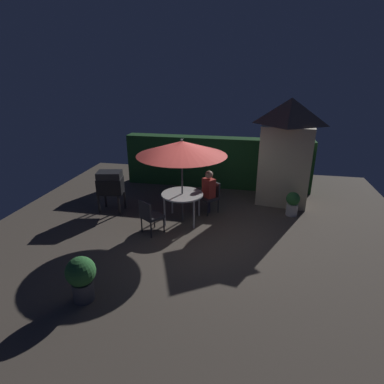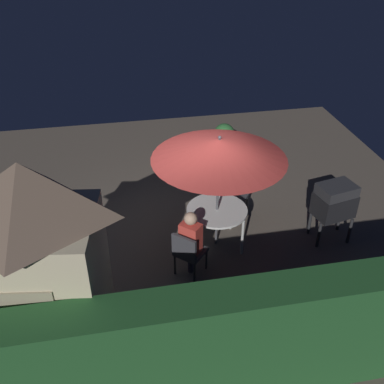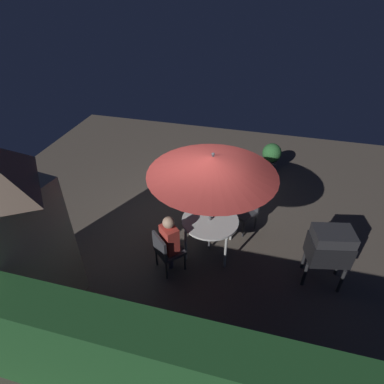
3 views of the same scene
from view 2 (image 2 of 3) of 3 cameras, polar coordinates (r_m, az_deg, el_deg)
ground_plane at (r=8.95m, az=-1.25°, el=-4.87°), size 11.00×11.00×0.00m
hedge_backdrop at (r=5.89m, az=4.74°, el=-18.77°), size 6.39×0.55×1.74m
garden_shed at (r=6.00m, az=-18.55°, el=-9.42°), size 1.74×1.56×3.15m
patio_table at (r=8.21m, az=3.19°, el=-2.62°), size 1.12×1.12×0.79m
patio_umbrella at (r=7.53m, az=3.50°, el=5.49°), size 2.32×2.32×2.27m
bbq_grill at (r=8.67m, az=17.71°, el=-1.17°), size 0.79×0.63×1.20m
chair_near_shed at (r=7.65m, az=-0.51°, el=-7.54°), size 0.65×0.65×0.90m
chair_far_side at (r=9.17m, az=5.71°, el=-0.01°), size 0.64×0.65×0.90m
potted_plant_by_shed at (r=7.63m, az=-17.80°, el=-11.19°), size 0.38×0.38×0.69m
potted_plant_by_grill at (r=11.44m, az=4.11°, el=6.93°), size 0.52×0.52×0.85m
person_in_red at (r=7.53m, az=-0.18°, el=-5.66°), size 0.41×0.41×1.26m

